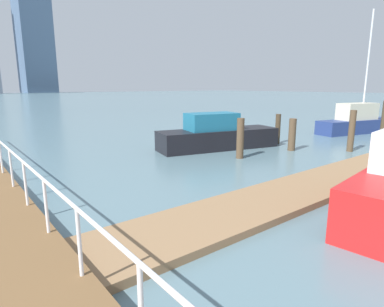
# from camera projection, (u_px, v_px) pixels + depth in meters

# --- Properties ---
(ground_plane) EXTENTS (300.00, 300.00, 0.00)m
(ground_plane) POSITION_uv_depth(u_px,v_px,m) (68.00, 154.00, 15.01)
(ground_plane) COLOR slate
(floating_dock) EXTENTS (14.30, 2.00, 0.18)m
(floating_dock) POSITION_uv_depth(u_px,v_px,m) (300.00, 190.00, 9.54)
(floating_dock) COLOR #93704C
(floating_dock) RESTS_ON ground_plane
(boardwalk_railing) EXTENTS (0.06, 30.74, 1.08)m
(boardwalk_railing) POSITION_uv_depth(u_px,v_px,m) (59.00, 204.00, 5.25)
(boardwalk_railing) COLOR white
(boardwalk_railing) RESTS_ON boardwalk
(dock_piling_0) EXTENTS (0.32, 0.32, 1.77)m
(dock_piling_0) POSITION_uv_depth(u_px,v_px,m) (240.00, 138.00, 14.01)
(dock_piling_0) COLOR brown
(dock_piling_0) RESTS_ON ground_plane
(dock_piling_1) EXTENTS (0.31, 0.31, 2.37)m
(dock_piling_1) POSITION_uv_depth(u_px,v_px,m) (384.00, 123.00, 17.06)
(dock_piling_1) COLOR #473826
(dock_piling_1) RESTS_ON ground_plane
(dock_piling_2) EXTENTS (0.29, 0.29, 2.01)m
(dock_piling_2) POSITION_uv_depth(u_px,v_px,m) (352.00, 131.00, 15.44)
(dock_piling_2) COLOR brown
(dock_piling_2) RESTS_ON ground_plane
(dock_piling_3) EXTENTS (0.35, 0.35, 1.58)m
(dock_piling_3) POSITION_uv_depth(u_px,v_px,m) (292.00, 135.00, 15.71)
(dock_piling_3) COLOR brown
(dock_piling_3) RESTS_ON ground_plane
(dock_piling_4) EXTENTS (0.28, 0.28, 1.62)m
(dock_piling_4) POSITION_uv_depth(u_px,v_px,m) (278.00, 129.00, 17.66)
(dock_piling_4) COLOR #473826
(dock_piling_4) RESTS_ON ground_plane
(moored_boat_0) EXTENTS (6.46, 3.10, 1.82)m
(moored_boat_0) POSITION_uv_depth(u_px,v_px,m) (217.00, 135.00, 16.21)
(moored_boat_0) COLOR black
(moored_boat_0) RESTS_ON ground_plane
(moored_boat_1) EXTENTS (7.21, 2.94, 7.92)m
(moored_boat_1) POSITION_uv_depth(u_px,v_px,m) (360.00, 121.00, 21.72)
(moored_boat_1) COLOR navy
(moored_boat_1) RESTS_ON ground_plane
(skyline_tower_4) EXTENTS (14.62, 13.20, 58.34)m
(skyline_tower_4) POSITION_uv_depth(u_px,v_px,m) (33.00, 27.00, 144.19)
(skyline_tower_4) COLOR slate
(skyline_tower_4) RESTS_ON ground_plane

